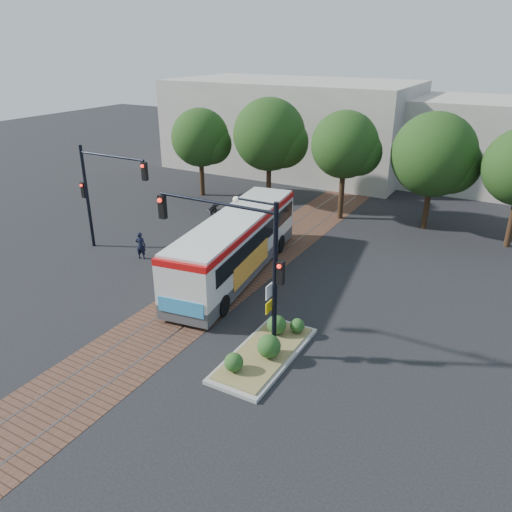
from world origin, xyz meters
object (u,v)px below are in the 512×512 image
object	(u,v)px
traffic_island	(266,348)
officer	(141,245)
signal_pole_left	(100,185)
city_bus	(236,242)
parked_car	(245,218)
signal_pole_main	(245,251)

from	to	relation	value
traffic_island	officer	bearing A→B (deg)	155.33
signal_pole_left	officer	size ratio (longest dim) A/B	3.83
traffic_island	city_bus	bearing A→B (deg)	130.04
city_bus	parked_car	distance (m)	7.04
traffic_island	parked_car	size ratio (longest dim) A/B	1.14
traffic_island	signal_pole_left	distance (m)	14.50
officer	parked_car	bearing A→B (deg)	-128.96
city_bus	signal_pole_main	size ratio (longest dim) A/B	1.99
signal_pole_main	officer	bearing A→B (deg)	153.63
signal_pole_main	signal_pole_left	world-z (taller)	signal_pole_main
signal_pole_main	parked_car	bearing A→B (deg)	120.73
city_bus	signal_pole_left	bearing A→B (deg)	178.13
signal_pole_main	officer	size ratio (longest dim) A/B	3.83
officer	parked_car	xyz separation A→B (m)	(2.52, 7.15, -0.12)
signal_pole_left	officer	distance (m)	4.05
city_bus	parked_car	bearing A→B (deg)	108.89
city_bus	signal_pole_left	size ratio (longest dim) A/B	1.99
city_bus	signal_pole_left	world-z (taller)	signal_pole_left
signal_pole_main	signal_pole_left	size ratio (longest dim) A/B	1.00
signal_pole_left	signal_pole_main	bearing A→B (deg)	-21.45
traffic_island	parked_car	distance (m)	14.45
city_bus	officer	bearing A→B (deg)	-178.55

